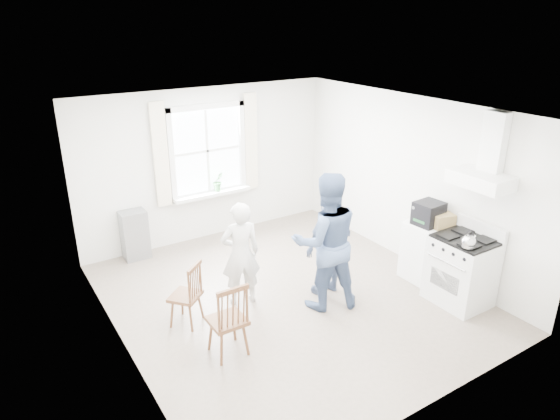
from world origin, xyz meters
The scene contains 15 objects.
room_shell centered at (0.00, 0.00, 1.30)m, with size 4.62×5.12×2.64m.
window_assembly centered at (0.00, 2.45, 1.46)m, with size 1.88×0.24×1.70m.
range_hood centered at (2.07, -1.35, 1.90)m, with size 0.45×0.76×0.94m.
shelf_unit centered at (-1.40, 2.33, 0.40)m, with size 0.40×0.30×0.80m, color gray.
gas_stove centered at (1.91, -1.35, 0.48)m, with size 0.68×0.76×1.12m.
kettle centered at (1.68, -1.55, 1.04)m, with size 0.18×0.18×0.25m.
low_cabinet centered at (1.98, -0.65, 0.45)m, with size 0.50×0.55×0.90m, color white.
stereo_stack centered at (1.93, -0.67, 1.07)m, with size 0.40×0.36×0.33m.
cardboard_box centered at (2.03, -0.85, 1.00)m, with size 0.30×0.22×0.19m, color olive.
windsor_chair_a centered at (-1.38, 0.10, 0.53)m, with size 0.50×0.50×0.86m.
windsor_chair_b centered at (-1.26, -0.75, 0.58)m, with size 0.41×0.40×0.95m.
person_left centered at (-0.60, 0.24, 0.73)m, with size 0.53×0.53×1.46m, color silver.
person_mid centered at (0.31, -0.42, 0.94)m, with size 0.91×0.91×1.88m, color #465B83.
person_right centered at (0.55, -0.19, 0.77)m, with size 0.90×0.90×1.54m, color navy.
potted_plant centered at (0.12, 2.36, 1.02)m, with size 0.19×0.19×0.34m, color #306E33.
Camera 1 is at (-3.35, -5.04, 3.71)m, focal length 32.00 mm.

